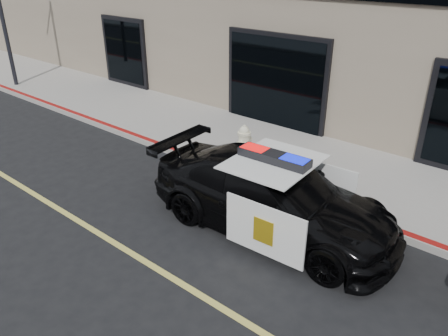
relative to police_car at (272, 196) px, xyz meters
The scene contains 4 objects.
ground 3.17m from the police_car, 132.43° to the right, with size 120.00×120.00×0.00m, color black.
sidewalk_n 3.69m from the police_car, 125.02° to the left, with size 60.00×3.50×0.15m, color gray.
police_car is the anchor object (origin of this frame).
fire_hydrant 3.04m from the police_car, 137.48° to the left, with size 0.40×0.55×0.88m.
Camera 1 is at (5.99, -3.85, 4.86)m, focal length 35.00 mm.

